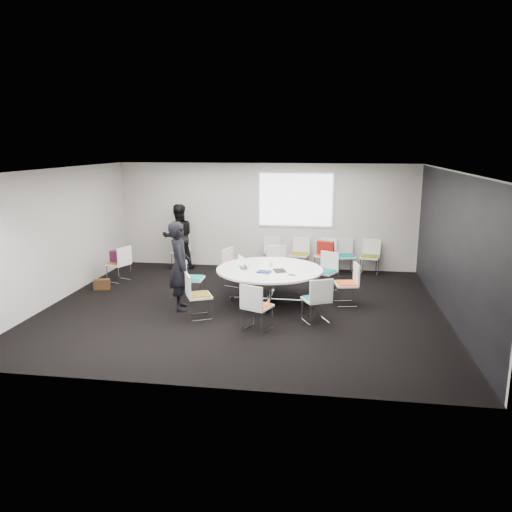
# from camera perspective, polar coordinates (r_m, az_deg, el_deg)

# --- Properties ---
(room_shell) EXTENTS (8.08, 7.08, 2.88)m
(room_shell) POSITION_cam_1_polar(r_m,az_deg,el_deg) (9.96, -0.94, 1.76)
(room_shell) COLOR black
(room_shell) RESTS_ON ground
(conference_table) EXTENTS (2.24, 2.24, 0.73)m
(conference_table) POSITION_cam_1_polar(r_m,az_deg,el_deg) (10.53, 1.56, -2.44)
(conference_table) COLOR silver
(conference_table) RESTS_ON ground
(projection_screen) EXTENTS (1.90, 0.03, 1.35)m
(projection_screen) POSITION_cam_1_polar(r_m,az_deg,el_deg) (13.22, 4.56, 6.40)
(projection_screen) COLOR white
(projection_screen) RESTS_ON room_shell
(chair_ring_a) EXTENTS (0.53, 0.53, 0.88)m
(chair_ring_a) POSITION_cam_1_polar(r_m,az_deg,el_deg) (10.58, 10.29, -4.06)
(chair_ring_a) COLOR silver
(chair_ring_a) RESTS_ON ground
(chair_ring_b) EXTENTS (0.62, 0.61, 0.88)m
(chair_ring_b) POSITION_cam_1_polar(r_m,az_deg,el_deg) (11.50, 7.89, -2.62)
(chair_ring_b) COLOR silver
(chair_ring_b) RESTS_ON ground
(chair_ring_c) EXTENTS (0.56, 0.55, 0.88)m
(chair_ring_c) POSITION_cam_1_polar(r_m,az_deg,el_deg) (12.10, 2.45, -1.74)
(chair_ring_c) COLOR silver
(chair_ring_c) RESTS_ON ground
(chair_ring_d) EXTENTS (0.58, 0.59, 0.88)m
(chair_ring_d) POSITION_cam_1_polar(r_m,az_deg,el_deg) (11.83, -2.43, -2.07)
(chair_ring_d) COLOR silver
(chair_ring_d) RESTS_ON ground
(chair_ring_e) EXTENTS (0.46, 0.47, 0.88)m
(chair_ring_e) POSITION_cam_1_polar(r_m,az_deg,el_deg) (10.91, -7.27, -3.44)
(chair_ring_e) COLOR silver
(chair_ring_e) RESTS_ON ground
(chair_ring_f) EXTENTS (0.60, 0.61, 0.88)m
(chair_ring_f) POSITION_cam_1_polar(r_m,az_deg,el_deg) (9.70, -6.57, -5.48)
(chair_ring_f) COLOR silver
(chair_ring_f) RESTS_ON ground
(chair_ring_g) EXTENTS (0.60, 0.59, 0.88)m
(chair_ring_g) POSITION_cam_1_polar(r_m,az_deg,el_deg) (9.02, 0.10, -6.82)
(chair_ring_g) COLOR silver
(chair_ring_g) RESTS_ON ground
(chair_ring_h) EXTENTS (0.61, 0.60, 0.88)m
(chair_ring_h) POSITION_cam_1_polar(r_m,az_deg,el_deg) (9.48, 6.92, -5.94)
(chair_ring_h) COLOR silver
(chair_ring_h) RESTS_ON ground
(chair_back_a) EXTENTS (0.60, 0.59, 0.88)m
(chair_back_a) POSITION_cam_1_polar(r_m,az_deg,el_deg) (13.24, 2.06, -0.47)
(chair_back_a) COLOR silver
(chair_back_a) RESTS_ON ground
(chair_back_b) EXTENTS (0.52, 0.51, 0.88)m
(chair_back_b) POSITION_cam_1_polar(r_m,az_deg,el_deg) (13.19, 4.99, -0.57)
(chair_back_b) COLOR silver
(chair_back_b) RESTS_ON ground
(chair_back_c) EXTENTS (0.60, 0.60, 0.88)m
(chair_back_c) POSITION_cam_1_polar(r_m,az_deg,el_deg) (13.16, 7.94, -0.66)
(chair_back_c) COLOR silver
(chair_back_c) RESTS_ON ground
(chair_back_d) EXTENTS (0.54, 0.53, 0.88)m
(chair_back_d) POSITION_cam_1_polar(r_m,az_deg,el_deg) (13.16, 10.15, -0.75)
(chair_back_d) COLOR silver
(chair_back_d) RESTS_ON ground
(chair_back_e) EXTENTS (0.55, 0.54, 0.88)m
(chair_back_e) POSITION_cam_1_polar(r_m,az_deg,el_deg) (13.20, 12.85, -0.83)
(chair_back_e) COLOR silver
(chair_back_e) RESTS_ON ground
(chair_spare_left) EXTENTS (0.58, 0.59, 0.88)m
(chair_spare_left) POSITION_cam_1_polar(r_m,az_deg,el_deg) (12.59, -15.35, -1.62)
(chair_spare_left) COLOR silver
(chair_spare_left) RESTS_ON ground
(chair_person_back) EXTENTS (0.48, 0.47, 0.88)m
(chair_person_back) POSITION_cam_1_polar(r_m,az_deg,el_deg) (13.75, -8.57, -0.11)
(chair_person_back) COLOR silver
(chair_person_back) RESTS_ON ground
(person_main) EXTENTS (0.61, 0.76, 1.80)m
(person_main) POSITION_cam_1_polar(r_m,az_deg,el_deg) (10.11, -8.71, -1.13)
(person_main) COLOR black
(person_main) RESTS_ON ground
(person_back) EXTENTS (1.03, 0.93, 1.74)m
(person_back) POSITION_cam_1_polar(r_m,az_deg,el_deg) (13.48, -8.86, 2.21)
(person_back) COLOR black
(person_back) RESTS_ON ground
(laptop) EXTENTS (0.33, 0.41, 0.03)m
(laptop) POSITION_cam_1_polar(r_m,az_deg,el_deg) (10.55, -1.17, -1.26)
(laptop) COLOR #333338
(laptop) RESTS_ON conference_table
(laptop_lid) EXTENTS (0.16, 0.27, 0.22)m
(laptop_lid) POSITION_cam_1_polar(r_m,az_deg,el_deg) (10.58, -1.73, -0.59)
(laptop_lid) COLOR silver
(laptop_lid) RESTS_ON conference_table
(notebook_black) EXTENTS (0.30, 0.35, 0.02)m
(notebook_black) POSITION_cam_1_polar(r_m,az_deg,el_deg) (10.29, 2.71, -1.67)
(notebook_black) COLOR black
(notebook_black) RESTS_ON conference_table
(tablet_folio) EXTENTS (0.30, 0.25, 0.03)m
(tablet_folio) POSITION_cam_1_polar(r_m,az_deg,el_deg) (10.16, 0.92, -1.81)
(tablet_folio) COLOR navy
(tablet_folio) RESTS_ON conference_table
(papers_right) EXTENTS (0.35, 0.30, 0.00)m
(papers_right) POSITION_cam_1_polar(r_m,az_deg,el_deg) (10.68, 5.15, -1.21)
(papers_right) COLOR silver
(papers_right) RESTS_ON conference_table
(papers_front) EXTENTS (0.34, 0.27, 0.00)m
(papers_front) POSITION_cam_1_polar(r_m,az_deg,el_deg) (10.30, 5.81, -1.74)
(papers_front) COLOR silver
(papers_front) RESTS_ON conference_table
(cup) EXTENTS (0.08, 0.08, 0.09)m
(cup) POSITION_cam_1_polar(r_m,az_deg,el_deg) (10.66, 1.69, -0.95)
(cup) COLOR white
(cup) RESTS_ON conference_table
(phone) EXTENTS (0.16, 0.12, 0.01)m
(phone) POSITION_cam_1_polar(r_m,az_deg,el_deg) (9.98, 4.13, -2.17)
(phone) COLOR black
(phone) RESTS_ON conference_table
(maroon_bag) EXTENTS (0.42, 0.22, 0.28)m
(maroon_bag) POSITION_cam_1_polar(r_m,az_deg,el_deg) (12.52, -15.49, -0.08)
(maroon_bag) COLOR #4D1434
(maroon_bag) RESTS_ON chair_spare_left
(brown_bag) EXTENTS (0.39, 0.26, 0.24)m
(brown_bag) POSITION_cam_1_polar(r_m,az_deg,el_deg) (12.07, -17.21, -3.11)
(brown_bag) COLOR #412815
(brown_bag) RESTS_ON ground
(red_jacket) EXTENTS (0.47, 0.31, 0.36)m
(red_jacket) POSITION_cam_1_polar(r_m,az_deg,el_deg) (12.85, 7.95, 0.95)
(red_jacket) COLOR #AD1E15
(red_jacket) RESTS_ON chair_back_c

